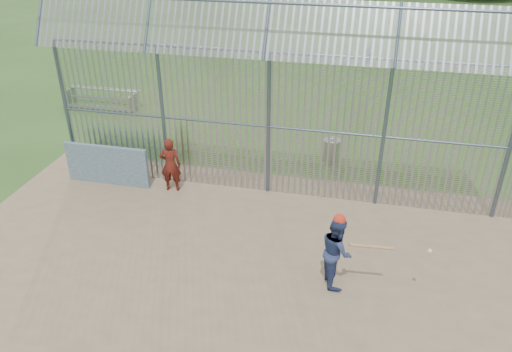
% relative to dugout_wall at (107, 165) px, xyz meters
% --- Properties ---
extents(ground, '(120.00, 120.00, 0.00)m').
position_rel_dugout_wall_xyz_m(ground, '(4.60, -2.90, -0.62)').
color(ground, '#2D511E').
rests_on(ground, ground).
extents(dirt_infield, '(14.00, 10.00, 0.02)m').
position_rel_dugout_wall_xyz_m(dirt_infield, '(4.60, -3.40, -0.61)').
color(dirt_infield, '#756047').
rests_on(dirt_infield, ground).
extents(dugout_wall, '(2.50, 0.12, 1.20)m').
position_rel_dugout_wall_xyz_m(dugout_wall, '(0.00, 0.00, 0.00)').
color(dugout_wall, '#38566B').
rests_on(dugout_wall, dirt_infield).
extents(batter, '(0.83, 0.94, 1.61)m').
position_rel_dugout_wall_xyz_m(batter, '(6.78, -2.88, 0.21)').
color(batter, navy).
rests_on(batter, dirt_infield).
extents(onlooker, '(0.63, 0.47, 1.60)m').
position_rel_dugout_wall_xyz_m(onlooker, '(1.93, 0.07, 0.20)').
color(onlooker, maroon).
rests_on(onlooker, dirt_infield).
extents(bg_kid_seated, '(0.54, 0.40, 0.86)m').
position_rel_dugout_wall_xyz_m(bg_kid_seated, '(7.04, 14.56, -0.19)').
color(bg_kid_seated, slate).
rests_on(bg_kid_seated, ground).
extents(batting_gear, '(1.97, 0.36, 0.62)m').
position_rel_dugout_wall_xyz_m(batting_gear, '(6.97, -2.92, 0.89)').
color(batting_gear, red).
rests_on(batting_gear, ground).
extents(trash_can, '(0.56, 0.56, 0.82)m').
position_rel_dugout_wall_xyz_m(trash_can, '(6.18, 2.90, -0.24)').
color(trash_can, gray).
rests_on(trash_can, ground).
extents(bleacher, '(3.00, 0.95, 0.72)m').
position_rel_dugout_wall_xyz_m(bleacher, '(-3.17, 5.51, -0.21)').
color(bleacher, gray).
rests_on(bleacher, ground).
extents(backstop_fence, '(20.09, 0.81, 5.30)m').
position_rel_dugout_wall_xyz_m(backstop_fence, '(6.41, 0.53, 1.74)').
color(backstop_fence, '#47566B').
rests_on(backstop_fence, ground).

